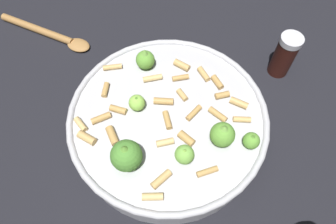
% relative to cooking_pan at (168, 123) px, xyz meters
% --- Properties ---
extents(ground_plane, '(2.40, 2.40, 0.00)m').
position_rel_cooking_pan_xyz_m(ground_plane, '(0.00, 0.00, -0.04)').
color(ground_plane, black).
extents(cooking_pan, '(0.33, 0.33, 0.12)m').
position_rel_cooking_pan_xyz_m(cooking_pan, '(0.00, 0.00, 0.00)').
color(cooking_pan, '#B7B7BC').
rests_on(cooking_pan, ground).
extents(pepper_shaker, '(0.04, 0.04, 0.10)m').
position_rel_cooking_pan_xyz_m(pepper_shaker, '(0.21, 0.17, 0.01)').
color(pepper_shaker, '#33140F').
rests_on(pepper_shaker, ground).
extents(wooden_spoon, '(0.22, 0.10, 0.02)m').
position_rel_cooking_pan_xyz_m(wooden_spoon, '(-0.28, 0.22, -0.03)').
color(wooden_spoon, '#9E703D').
rests_on(wooden_spoon, ground).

